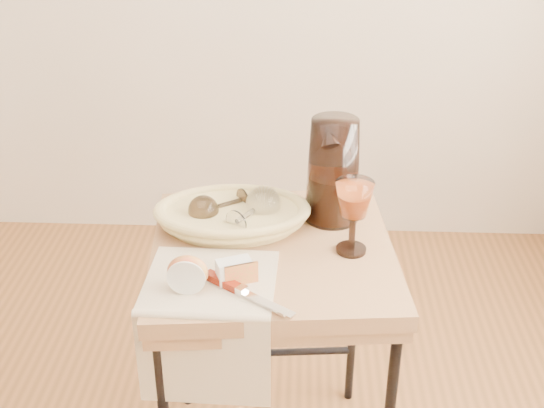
# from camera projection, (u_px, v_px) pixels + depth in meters

# --- Properties ---
(side_table) EXTENTS (0.59, 0.59, 0.69)m
(side_table) POSITION_uv_depth(u_px,v_px,m) (272.00, 365.00, 1.77)
(side_table) COLOR brown
(side_table) RESTS_ON floor
(tea_towel) EXTENTS (0.28, 0.25, 0.01)m
(tea_towel) POSITION_uv_depth(u_px,v_px,m) (210.00, 281.00, 1.48)
(tea_towel) COLOR beige
(tea_towel) RESTS_ON side_table
(bread_basket) EXTENTS (0.34, 0.25, 0.05)m
(bread_basket) POSITION_uv_depth(u_px,v_px,m) (232.00, 217.00, 1.67)
(bread_basket) COLOR tan
(bread_basket) RESTS_ON side_table
(goblet_lying_a) EXTENTS (0.14, 0.13, 0.07)m
(goblet_lying_a) POSITION_uv_depth(u_px,v_px,m) (221.00, 206.00, 1.67)
(goblet_lying_a) COLOR brown
(goblet_lying_a) RESTS_ON bread_basket
(goblet_lying_b) EXTENTS (0.14, 0.16, 0.08)m
(goblet_lying_b) POSITION_uv_depth(u_px,v_px,m) (252.00, 211.00, 1.63)
(goblet_lying_b) COLOR white
(goblet_lying_b) RESTS_ON bread_basket
(pitcher) EXTENTS (0.24, 0.29, 0.29)m
(pitcher) POSITION_uv_depth(u_px,v_px,m) (333.00, 170.00, 1.66)
(pitcher) COLOR black
(pitcher) RESTS_ON side_table
(wine_goblet) EXTENTS (0.11, 0.11, 0.17)m
(wine_goblet) POSITION_uv_depth(u_px,v_px,m) (353.00, 217.00, 1.54)
(wine_goblet) COLOR white
(wine_goblet) RESTS_ON side_table
(apple_half) EXTENTS (0.08, 0.04, 0.08)m
(apple_half) POSITION_uv_depth(u_px,v_px,m) (188.00, 272.00, 1.43)
(apple_half) COLOR red
(apple_half) RESTS_ON tea_towel
(apple_wedge) EXTENTS (0.08, 0.06, 0.05)m
(apple_wedge) POSITION_uv_depth(u_px,v_px,m) (234.00, 271.00, 1.46)
(apple_wedge) COLOR white
(apple_wedge) RESTS_ON tea_towel
(table_knife) EXTENTS (0.19, 0.15, 0.02)m
(table_knife) POSITION_uv_depth(u_px,v_px,m) (245.00, 292.00, 1.42)
(table_knife) COLOR silver
(table_knife) RESTS_ON tea_towel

